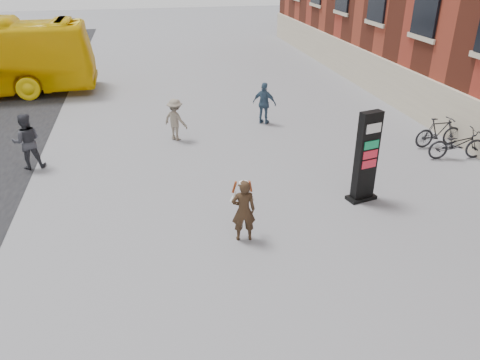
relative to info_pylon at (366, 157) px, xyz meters
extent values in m
plane|color=#9E9EA3|center=(-4.31, -1.53, -1.27)|extent=(100.00, 100.00, 0.00)
cube|color=beige|center=(5.13, 4.47, -0.37)|extent=(0.18, 44.00, 1.80)
cube|color=black|center=(0.00, 0.00, 0.00)|extent=(0.65, 0.39, 2.55)
cube|color=black|center=(0.00, 0.00, -1.22)|extent=(0.89, 0.59, 0.10)
cube|color=white|center=(0.00, 0.00, 0.87)|extent=(0.51, 0.39, 0.26)
cube|color=#0F6E42|center=(0.00, 0.00, 0.41)|extent=(0.51, 0.39, 0.22)
cube|color=#AF1B2B|center=(0.00, 0.00, 0.13)|extent=(0.51, 0.39, 0.22)
cube|color=#AF1B2B|center=(0.00, 0.00, -0.14)|extent=(0.51, 0.39, 0.22)
imported|color=black|center=(-3.64, -1.29, -0.49)|extent=(0.60, 0.42, 1.57)
cylinder|color=white|center=(-3.64, -1.29, 0.23)|extent=(0.22, 0.22, 0.05)
cone|color=white|center=(-3.44, -1.07, -0.20)|extent=(0.22, 0.22, 0.38)
cylinder|color=#8C3817|center=(-3.44, -1.07, 0.03)|extent=(0.13, 0.12, 0.33)
cone|color=white|center=(-3.81, -1.04, -0.20)|extent=(0.22, 0.23, 0.38)
cylinder|color=#8C3817|center=(-3.81, -1.04, 0.03)|extent=(0.12, 0.13, 0.33)
imported|color=#34353B|center=(-9.41, 4.10, -0.38)|extent=(0.97, 0.81, 1.79)
imported|color=gray|center=(-4.67, 5.62, -0.51)|extent=(1.10, 1.09, 1.53)
imported|color=#365067|center=(-1.09, 6.69, -0.45)|extent=(1.02, 0.89, 1.65)
imported|color=black|center=(4.29, 2.01, -0.77)|extent=(2.00, 0.89, 1.02)
imported|color=black|center=(4.29, 3.08, -0.74)|extent=(1.78, 0.55, 1.06)
camera|label=1|loc=(-5.66, -10.56, 5.02)|focal=35.00mm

